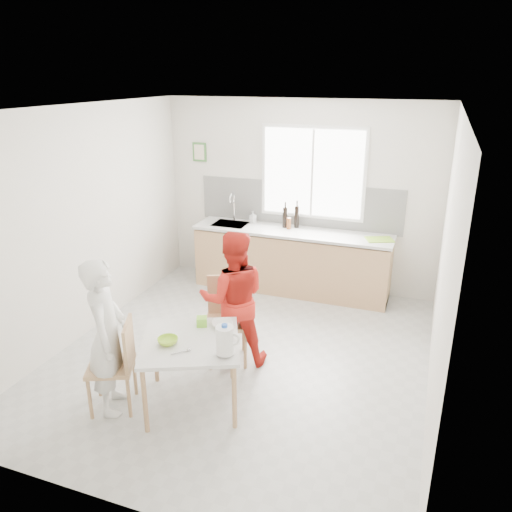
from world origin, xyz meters
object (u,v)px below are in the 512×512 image
(dining_table, at_px, (191,347))
(chair_left, at_px, (118,361))
(person_white, at_px, (107,337))
(bowl_white, at_px, (222,324))
(wine_bottle_a, at_px, (297,217))
(chair_far, at_px, (227,315))
(person_red, at_px, (233,299))
(bowl_green, at_px, (168,341))
(wine_bottle_b, at_px, (285,217))
(milk_jug, at_px, (225,340))

(dining_table, distance_m, chair_left, 0.69)
(chair_left, bearing_deg, person_white, -90.00)
(bowl_white, bearing_deg, wine_bottle_a, 90.37)
(chair_far, height_order, person_white, person_white)
(chair_far, bearing_deg, wine_bottle_a, 61.30)
(dining_table, bearing_deg, wine_bottle_a, 87.12)
(dining_table, relative_size, person_red, 0.78)
(bowl_white, bearing_deg, dining_table, -116.00)
(chair_far, relative_size, person_white, 0.62)
(bowl_green, xyz_separation_m, bowl_white, (0.33, 0.48, -0.00))
(dining_table, distance_m, bowl_green, 0.23)
(person_white, height_order, bowl_green, person_white)
(wine_bottle_b, bearing_deg, chair_far, -90.32)
(dining_table, xyz_separation_m, chair_left, (-0.62, -0.28, -0.12))
(person_red, height_order, wine_bottle_a, person_red)
(chair_left, distance_m, wine_bottle_b, 3.40)
(dining_table, xyz_separation_m, bowl_green, (-0.16, -0.13, 0.10))
(person_white, bearing_deg, wine_bottle_b, -35.74)
(dining_table, height_order, bowl_green, bowl_green)
(chair_far, xyz_separation_m, person_red, (0.11, -0.06, 0.24))
(dining_table, height_order, chair_far, chair_far)
(chair_left, xyz_separation_m, bowl_green, (0.46, 0.15, 0.22))
(dining_table, height_order, bowl_white, bowl_white)
(bowl_white, xyz_separation_m, wine_bottle_a, (-0.02, 2.71, 0.37))
(person_white, height_order, bowl_white, person_white)
(bowl_white, relative_size, milk_jug, 0.72)
(dining_table, distance_m, milk_jug, 0.48)
(person_white, distance_m, bowl_white, 1.08)
(chair_left, height_order, bowl_white, chair_left)
(chair_far, xyz_separation_m, wine_bottle_b, (0.01, 2.12, 0.55))
(bowl_green, distance_m, milk_jug, 0.59)
(wine_bottle_b, bearing_deg, bowl_white, -86.20)
(chair_left, bearing_deg, chair_far, 128.50)
(bowl_white, bearing_deg, wine_bottle_b, 93.80)
(chair_far, distance_m, milk_jug, 1.15)
(bowl_white, bearing_deg, chair_far, 109.19)
(person_red, relative_size, bowl_green, 8.01)
(dining_table, distance_m, chair_far, 0.90)
(bowl_green, bearing_deg, person_white, -161.00)
(milk_jug, bearing_deg, chair_left, 164.36)
(bowl_green, relative_size, wine_bottle_b, 0.63)
(chair_far, distance_m, wine_bottle_b, 2.19)
(chair_far, relative_size, wine_bottle_a, 2.94)
(person_red, bearing_deg, chair_far, -51.85)
(bowl_white, distance_m, wine_bottle_a, 2.74)
(person_red, relative_size, wine_bottle_b, 5.03)
(dining_table, bearing_deg, chair_far, 91.11)
(person_white, xyz_separation_m, wine_bottle_b, (0.68, 3.32, 0.32))
(bowl_green, bearing_deg, chair_left, -161.72)
(bowl_white, bearing_deg, person_white, -142.41)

